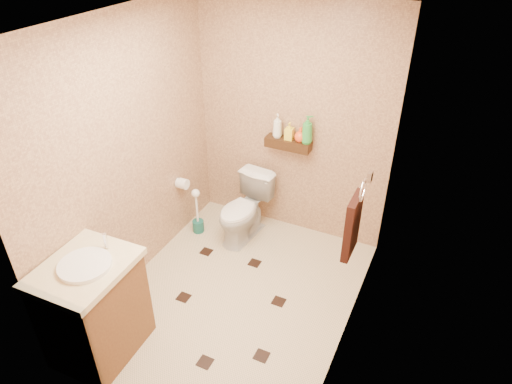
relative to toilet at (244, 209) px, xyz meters
The scene contains 17 objects.
ground 0.96m from the toilet, 68.26° to the right, with size 2.50×2.50×0.00m, color beige.
wall_back 1.01m from the toilet, 51.56° to the left, with size 2.00×0.04×2.40m, color tan.
wall_front 2.28m from the toilet, 80.95° to the right, with size 2.00×0.04×2.40m, color tan.
wall_left 1.37m from the toilet, 128.77° to the right, with size 0.04×2.50×2.40m, color tan.
wall_right 1.79m from the toilet, 31.99° to the right, with size 0.04×2.50×2.40m, color tan.
ceiling 2.24m from the toilet, 68.26° to the right, with size 2.00×2.50×0.02m, color silver.
wall_shelf 0.83m from the toilet, 45.53° to the left, with size 0.46×0.14×0.10m, color #3D2610.
floor_accents 1.02m from the toilet, 70.28° to the right, with size 1.16×1.32×0.01m.
toilet is the anchor object (origin of this frame).
vanity 1.82m from the toilet, 101.66° to the right, with size 0.60×0.72×0.99m.
toilet_brush 0.53m from the toilet, 164.38° to the right, with size 0.12×0.12×0.53m.
towel_ring 1.50m from the toilet, 25.05° to the right, with size 0.12×0.30×0.76m.
toilet_paper 0.69m from the toilet, 163.35° to the right, with size 0.12×0.11×0.12m.
bottle_a 0.94m from the toilet, 57.86° to the left, with size 0.09×0.09×0.24m, color white.
bottle_b 0.95m from the toilet, 44.87° to the left, with size 0.08×0.08×0.18m, color yellow.
bottle_c 0.98m from the toilet, 36.67° to the left, with size 0.11×0.11×0.15m, color #F74F1D.
bottle_d 1.07m from the toilet, 33.04° to the left, with size 0.11×0.11×0.28m, color green.
Camera 1 is at (1.45, -2.63, 3.03)m, focal length 32.00 mm.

